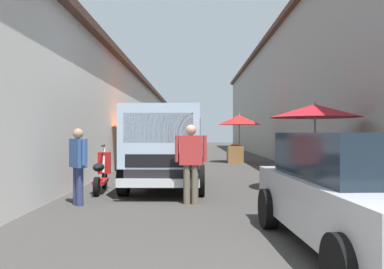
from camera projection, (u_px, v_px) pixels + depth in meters
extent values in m
plane|color=#3D3A38|center=(209.00, 170.00, 15.41)|extent=(90.00, 90.00, 0.00)
cube|color=silver|center=(49.00, 117.00, 17.69)|extent=(49.50, 7.00, 4.34)
cube|color=#4C3328|center=(49.00, 66.00, 17.68)|extent=(49.80, 7.50, 0.24)
cube|color=gray|center=(366.00, 91.00, 17.61)|extent=(49.50, 7.00, 6.66)
cube|color=#4C3328|center=(366.00, 14.00, 17.60)|extent=(49.80, 7.50, 0.24)
cylinder|color=#9E9EA3|center=(315.00, 148.00, 9.69)|extent=(0.06, 0.06, 2.16)
cone|color=red|center=(315.00, 111.00, 9.69)|extent=(2.24, 2.24, 0.33)
sphere|color=#9E9EA3|center=(315.00, 103.00, 9.69)|extent=(0.07, 0.07, 0.07)
cube|color=#9E7547|center=(312.00, 175.00, 9.80)|extent=(0.88, 0.68, 0.81)
sphere|color=orange|center=(304.00, 156.00, 10.01)|extent=(0.09, 0.09, 0.09)
sphere|color=orange|center=(315.00, 157.00, 9.81)|extent=(0.09, 0.09, 0.09)
sphere|color=orange|center=(316.00, 157.00, 9.80)|extent=(0.09, 0.09, 0.09)
sphere|color=orange|center=(308.00, 155.00, 9.78)|extent=(0.09, 0.09, 0.09)
sphere|color=orange|center=(317.00, 157.00, 9.72)|extent=(0.09, 0.09, 0.09)
cylinder|color=#9E9EA3|center=(239.00, 139.00, 19.21)|extent=(0.06, 0.06, 2.32)
cone|color=red|center=(239.00, 120.00, 19.21)|extent=(2.11, 2.11, 0.47)
sphere|color=#9E9EA3|center=(239.00, 114.00, 19.21)|extent=(0.07, 0.07, 0.07)
cube|color=olive|center=(235.00, 154.00, 19.07)|extent=(0.94, 0.73, 0.82)
sphere|color=orange|center=(233.00, 145.00, 19.14)|extent=(0.09, 0.09, 0.09)
sphere|color=orange|center=(231.00, 145.00, 18.76)|extent=(0.09, 0.09, 0.09)
sphere|color=orange|center=(235.00, 145.00, 19.14)|extent=(0.09, 0.09, 0.09)
sphere|color=orange|center=(237.00, 145.00, 19.18)|extent=(0.09, 0.09, 0.09)
sphere|color=orange|center=(239.00, 144.00, 18.79)|extent=(0.09, 0.09, 0.09)
cylinder|color=#9E9EA3|center=(141.00, 143.00, 15.27)|extent=(0.06, 0.06, 2.09)
cone|color=#D84C14|center=(141.00, 122.00, 15.27)|extent=(2.62, 2.62, 0.40)
sphere|color=#9E9EA3|center=(141.00, 115.00, 15.27)|extent=(0.07, 0.07, 0.07)
cube|color=#9E7547|center=(139.00, 160.00, 15.16)|extent=(0.84, 0.70, 0.80)
sphere|color=orange|center=(139.00, 149.00, 14.89)|extent=(0.09, 0.09, 0.09)
sphere|color=orange|center=(142.00, 149.00, 15.13)|extent=(0.09, 0.09, 0.09)
sphere|color=orange|center=(135.00, 147.00, 14.88)|extent=(0.09, 0.09, 0.09)
sphere|color=orange|center=(145.00, 148.00, 15.27)|extent=(0.09, 0.09, 0.09)
sphere|color=orange|center=(133.00, 149.00, 15.19)|extent=(0.09, 0.09, 0.09)
cube|color=#ADAFB5|center=(366.00, 206.00, 4.69)|extent=(3.98, 1.91, 0.64)
cube|color=#19232D|center=(360.00, 155.00, 4.84)|extent=(2.41, 1.63, 0.56)
cylinder|color=black|center=(343.00, 268.00, 3.33)|extent=(0.61, 0.23, 0.60)
cylinder|color=black|center=(379.00, 207.00, 6.06)|extent=(0.61, 0.23, 0.60)
cylinder|color=black|center=(268.00, 208.00, 5.98)|extent=(0.61, 0.23, 0.60)
cube|color=black|center=(167.00, 168.00, 10.67)|extent=(4.82, 1.52, 0.36)
cube|color=#ADC6E0|center=(162.00, 136.00, 9.03)|extent=(1.56, 1.77, 1.40)
cube|color=#19232D|center=(158.00, 128.00, 8.29)|extent=(0.08, 1.47, 0.63)
cube|color=#19232D|center=(162.00, 128.00, 9.03)|extent=(1.06, 1.79, 0.45)
cube|color=black|center=(158.00, 161.00, 8.29)|extent=(0.08, 1.40, 0.28)
cube|color=silver|center=(158.00, 183.00, 8.21)|extent=(0.14, 1.75, 0.18)
cube|color=gray|center=(198.00, 151.00, 11.47)|extent=(3.16, 0.10, 0.50)
cube|color=gray|center=(141.00, 151.00, 11.50)|extent=(3.16, 0.10, 0.50)
cube|color=gray|center=(173.00, 149.00, 13.04)|extent=(0.08, 1.65, 0.50)
cylinder|color=black|center=(200.00, 180.00, 9.02)|extent=(0.72, 0.23, 0.72)
cylinder|color=black|center=(124.00, 180.00, 9.05)|extent=(0.72, 0.23, 0.72)
cylinder|color=black|center=(199.00, 168.00, 12.09)|extent=(0.72, 0.23, 0.72)
cylinder|color=black|center=(143.00, 168.00, 12.12)|extent=(0.72, 0.23, 0.72)
cylinder|color=#665B4C|center=(187.00, 184.00, 8.00)|extent=(0.14, 0.14, 0.80)
cylinder|color=#665B4C|center=(195.00, 184.00, 8.00)|extent=(0.14, 0.14, 0.80)
cube|color=#B73333|center=(191.00, 150.00, 8.00)|extent=(0.20, 0.47, 0.60)
sphere|color=tan|center=(191.00, 130.00, 8.00)|extent=(0.22, 0.22, 0.22)
cylinder|color=#B73333|center=(177.00, 149.00, 8.00)|extent=(0.08, 0.08, 0.54)
cylinder|color=#B73333|center=(205.00, 149.00, 8.00)|extent=(0.08, 0.08, 0.54)
cylinder|color=navy|center=(80.00, 187.00, 7.80)|extent=(0.14, 0.14, 0.76)
cylinder|color=navy|center=(77.00, 186.00, 7.92)|extent=(0.14, 0.14, 0.76)
cube|color=#33518C|center=(78.00, 153.00, 7.86)|extent=(0.47, 0.44, 0.57)
sphere|color=#A57A5B|center=(78.00, 134.00, 7.86)|extent=(0.21, 0.21, 0.21)
cylinder|color=#33518C|center=(84.00, 152.00, 7.65)|extent=(0.08, 0.08, 0.51)
cylinder|color=#33518C|center=(73.00, 151.00, 8.07)|extent=(0.08, 0.08, 0.51)
cylinder|color=black|center=(105.00, 180.00, 10.25)|extent=(0.45, 0.13, 0.44)
cylinder|color=black|center=(97.00, 187.00, 9.00)|extent=(0.45, 0.15, 0.44)
cube|color=red|center=(101.00, 181.00, 9.58)|extent=(0.92, 0.35, 0.08)
ellipsoid|color=black|center=(99.00, 167.00, 9.28)|extent=(0.58, 0.31, 0.20)
cube|color=red|center=(104.00, 163.00, 10.20)|extent=(0.17, 0.33, 0.56)
cylinder|color=silver|center=(104.00, 159.00, 10.13)|extent=(0.28, 0.08, 0.68)
cylinder|color=black|center=(103.00, 146.00, 10.05)|extent=(0.55, 0.08, 0.04)
cylinder|color=red|center=(158.00, 162.00, 13.77)|extent=(0.30, 0.30, 0.03)
cylinder|color=red|center=(158.00, 168.00, 13.88)|extent=(0.04, 0.04, 0.42)
cylinder|color=red|center=(155.00, 168.00, 13.77)|extent=(0.04, 0.04, 0.42)
cylinder|color=red|center=(158.00, 169.00, 13.65)|extent=(0.04, 0.04, 0.42)
cylinder|color=red|center=(161.00, 168.00, 13.77)|extent=(0.04, 0.04, 0.42)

